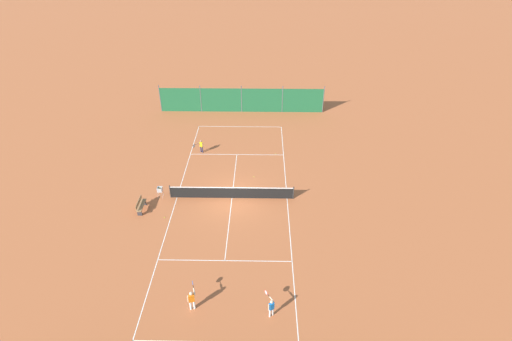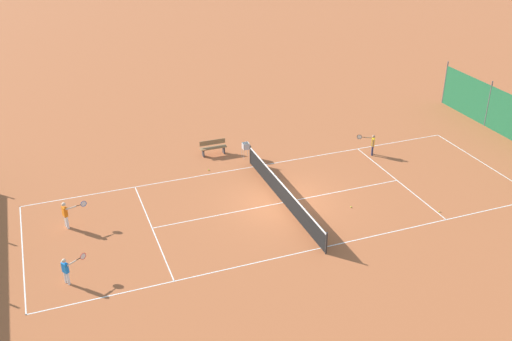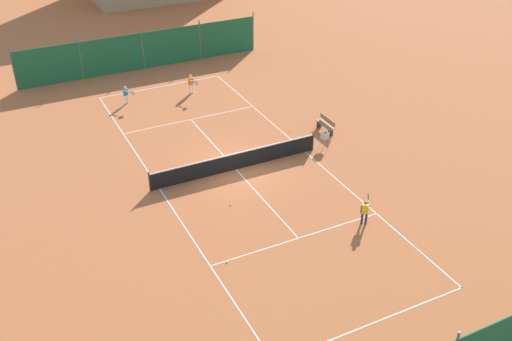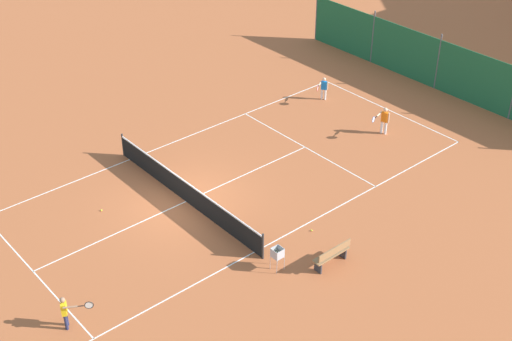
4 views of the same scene
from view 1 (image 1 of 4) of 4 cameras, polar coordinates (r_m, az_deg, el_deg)
name	(u,v)px [view 1 (image 1 of 4)]	position (r m, az deg, el deg)	size (l,w,h in m)	color
ground_plane	(232,198)	(29.78, -3.46, -3.93)	(600.00, 600.00, 0.00)	#B25B33
court_line_markings	(232,198)	(29.78, -3.46, -3.93)	(8.25, 23.85, 0.01)	white
tennis_net	(232,192)	(29.49, -3.49, -3.15)	(9.18, 0.08, 1.06)	#2D2D2D
windscreen_fence_near	(242,100)	(42.68, -2.08, 10.00)	(17.28, 0.08, 2.90)	#1E6038
player_far_service	(271,306)	(21.79, 2.17, -18.81)	(0.53, 0.99, 1.17)	white
player_far_baseline	(192,299)	(22.25, -9.17, -17.62)	(0.43, 1.11, 1.30)	white
player_near_baseline	(201,145)	(35.39, -7.88, 3.57)	(0.81, 0.84, 1.20)	#23284C
tennis_ball_by_net_right	(276,154)	(35.15, 2.83, 2.39)	(0.07, 0.07, 0.07)	#CCE033
tennis_ball_alley_left	(164,217)	(28.61, -12.95, -6.54)	(0.07, 0.07, 0.07)	#CCE033
tennis_ball_far_corner	(254,177)	(32.01, -0.29, -0.90)	(0.07, 0.07, 0.07)	#CCE033
ball_hopper	(160,190)	(30.28, -13.57, -2.71)	(0.36, 0.36, 0.89)	#B7B7BC
courtside_bench	(141,205)	(29.45, -16.15, -4.76)	(0.36, 1.50, 0.84)	olive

